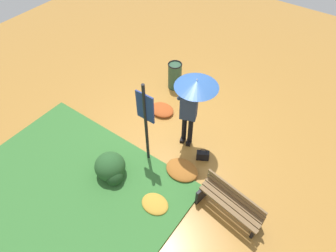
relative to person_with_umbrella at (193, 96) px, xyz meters
name	(u,v)px	position (x,y,z in m)	size (l,w,h in m)	color
ground_plane	(180,133)	(-0.36, 0.10, -1.55)	(18.00, 18.00, 0.00)	#B27A33
grass_verge	(64,196)	(-1.38, -2.94, -1.53)	(4.80, 4.00, 0.05)	#387533
person_with_umbrella	(193,96)	(0.00, 0.00, 0.00)	(0.96, 0.96, 2.04)	black
info_sign_post	(146,116)	(-0.53, -1.01, -0.11)	(0.44, 0.07, 2.30)	black
handbag	(203,155)	(0.55, -0.26, -1.42)	(0.33, 0.27, 0.37)	black
park_bench	(231,204)	(1.73, -1.18, -1.15)	(1.40, 0.59, 0.75)	black
trash_bin	(175,75)	(-1.56, 1.59, -1.13)	(0.42, 0.42, 0.83)	#2D5138
shrub_cluster	(111,168)	(-0.90, -1.90, -1.26)	(0.76, 0.69, 0.63)	#285628
leaf_pile_near_person	(162,110)	(-1.22, 0.47, -1.48)	(0.70, 0.56, 0.15)	#B74C1E
leaf_pile_by_bench	(155,204)	(0.37, -1.94, -1.48)	(0.61, 0.49, 0.13)	gold
leaf_pile_far_path	(182,170)	(0.36, -0.88, -1.47)	(0.78, 0.62, 0.17)	#A86023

